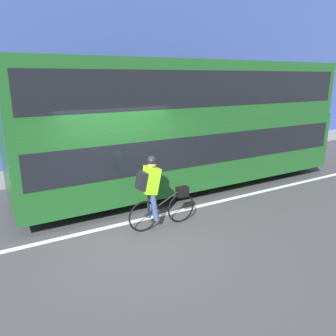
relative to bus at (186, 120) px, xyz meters
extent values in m
plane|color=#424244|center=(-2.53, -1.71, -1.97)|extent=(80.00, 80.00, 0.00)
cube|color=silver|center=(-2.53, -1.50, -1.96)|extent=(50.00, 0.14, 0.01)
cube|color=gray|center=(-2.53, 3.20, -1.91)|extent=(60.00, 1.69, 0.11)
cube|color=#33478C|center=(-2.53, 4.19, 2.25)|extent=(60.00, 0.30, 8.43)
cylinder|color=black|center=(2.90, 0.00, -1.48)|extent=(0.97, 0.30, 0.97)
cylinder|color=black|center=(-2.90, 0.00, -1.48)|extent=(0.97, 0.30, 0.97)
cube|color=#194C1E|center=(0.00, 0.00, -0.81)|extent=(9.36, 2.50, 1.72)
cube|color=black|center=(0.00, 0.00, -0.61)|extent=(8.99, 2.52, 0.76)
cube|color=#194C1E|center=(0.00, 0.00, 0.81)|extent=(9.36, 2.40, 1.52)
cube|color=black|center=(0.00, 0.00, 0.89)|extent=(8.99, 2.42, 0.85)
torus|color=black|center=(-1.42, -2.04, -1.63)|extent=(0.67, 0.04, 0.67)
torus|color=black|center=(-2.34, -2.04, -1.63)|extent=(0.67, 0.04, 0.67)
cylinder|color=black|center=(-1.88, -2.04, -1.42)|extent=(0.93, 0.03, 0.46)
cylinder|color=black|center=(-2.23, -2.04, -1.38)|extent=(0.03, 0.03, 0.49)
cube|color=black|center=(-1.39, -2.04, -1.26)|extent=(0.26, 0.16, 0.22)
cube|color=#8CE019|center=(-2.17, -2.04, -0.87)|extent=(0.37, 0.32, 0.58)
cube|color=black|center=(-2.37, -2.04, -0.85)|extent=(0.21, 0.26, 0.38)
cylinder|color=#384C7A|center=(-2.13, -1.95, -1.43)|extent=(0.21, 0.11, 0.60)
cylinder|color=#384C7A|center=(-2.13, -2.13, -1.43)|extent=(0.19, 0.11, 0.60)
sphere|color=tan|center=(-2.13, -2.04, -0.51)|extent=(0.19, 0.19, 0.19)
sphere|color=black|center=(-2.13, -2.04, -0.47)|extent=(0.21, 0.21, 0.21)
cylinder|color=#194C23|center=(-2.10, 3.11, -1.37)|extent=(0.44, 0.44, 0.98)
camera|label=1|loc=(-5.04, -7.73, 1.17)|focal=35.00mm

